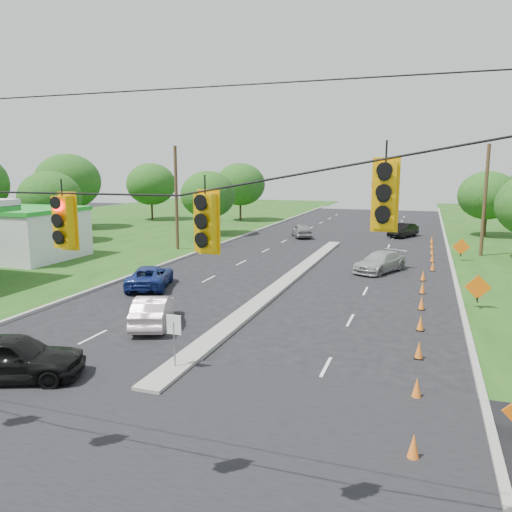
% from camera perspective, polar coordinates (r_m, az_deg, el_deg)
% --- Properties ---
extents(ground, '(160.00, 160.00, 0.00)m').
position_cam_1_polar(ground, '(13.95, -21.71, -21.24)').
color(ground, black).
rests_on(ground, ground).
extents(cross_street, '(160.00, 14.00, 0.02)m').
position_cam_1_polar(cross_street, '(13.95, -21.71, -21.24)').
color(cross_street, black).
rests_on(cross_street, ground).
extents(curb_left, '(0.25, 110.00, 0.16)m').
position_cam_1_polar(curb_left, '(43.51, -6.13, 0.56)').
color(curb_left, gray).
rests_on(curb_left, ground).
extents(curb_right, '(0.25, 110.00, 0.16)m').
position_cam_1_polar(curb_right, '(39.56, 21.45, -1.03)').
color(curb_right, gray).
rests_on(curb_right, ground).
extents(median, '(1.00, 34.00, 0.18)m').
position_cam_1_polar(median, '(31.75, 3.60, -2.92)').
color(median, gray).
rests_on(median, ground).
extents(median_sign, '(0.55, 0.06, 2.05)m').
position_cam_1_polar(median_sign, '(17.85, -9.34, -8.47)').
color(median_sign, gray).
rests_on(median_sign, ground).
extents(signal_span, '(25.60, 0.32, 9.00)m').
position_cam_1_polar(signal_span, '(11.54, -26.70, -1.58)').
color(signal_span, '#422D1C').
rests_on(signal_span, ground).
extents(utility_pole_far_left, '(0.28, 0.28, 9.00)m').
position_cam_1_polar(utility_pole_far_left, '(44.08, -9.09, 6.50)').
color(utility_pole_far_left, '#422D1C').
rests_on(utility_pole_far_left, ground).
extents(utility_pole_far_right, '(0.28, 0.28, 9.00)m').
position_cam_1_polar(utility_pole_far_right, '(44.16, 24.69, 5.73)').
color(utility_pole_far_right, '#422D1C').
rests_on(utility_pole_far_right, ground).
extents(cone_0, '(0.32, 0.32, 0.70)m').
position_cam_1_polar(cone_0, '(13.64, 17.56, -20.04)').
color(cone_0, orange).
rests_on(cone_0, ground).
extents(cone_1, '(0.32, 0.32, 0.70)m').
position_cam_1_polar(cone_1, '(16.77, 17.90, -14.15)').
color(cone_1, orange).
rests_on(cone_1, ground).
extents(cone_2, '(0.32, 0.32, 0.70)m').
position_cam_1_polar(cone_2, '(20.03, 18.12, -10.14)').
color(cone_2, orange).
rests_on(cone_2, ground).
extents(cone_3, '(0.32, 0.32, 0.70)m').
position_cam_1_polar(cone_3, '(23.36, 18.28, -7.27)').
color(cone_3, orange).
rests_on(cone_3, ground).
extents(cone_4, '(0.32, 0.32, 0.70)m').
position_cam_1_polar(cone_4, '(26.73, 18.39, -5.11)').
color(cone_4, orange).
rests_on(cone_4, ground).
extents(cone_5, '(0.32, 0.32, 0.70)m').
position_cam_1_polar(cone_5, '(30.13, 18.48, -3.44)').
color(cone_5, orange).
rests_on(cone_5, ground).
extents(cone_6, '(0.32, 0.32, 0.70)m').
position_cam_1_polar(cone_6, '(33.55, 18.55, -2.11)').
color(cone_6, orange).
rests_on(cone_6, ground).
extents(cone_7, '(0.32, 0.32, 0.70)m').
position_cam_1_polar(cone_7, '(36.99, 19.54, -1.08)').
color(cone_7, orange).
rests_on(cone_7, ground).
extents(cone_8, '(0.32, 0.32, 0.70)m').
position_cam_1_polar(cone_8, '(40.44, 19.51, -0.18)').
color(cone_8, orange).
rests_on(cone_8, ground).
extents(cone_9, '(0.32, 0.32, 0.70)m').
position_cam_1_polar(cone_9, '(43.89, 19.48, 0.58)').
color(cone_9, orange).
rests_on(cone_9, ground).
extents(cone_10, '(0.32, 0.32, 0.70)m').
position_cam_1_polar(cone_10, '(47.35, 19.46, 1.23)').
color(cone_10, orange).
rests_on(cone_10, ground).
extents(cone_11, '(0.32, 0.32, 0.70)m').
position_cam_1_polar(cone_11, '(50.82, 19.44, 1.80)').
color(cone_11, orange).
rests_on(cone_11, ground).
extents(work_sign_1, '(1.27, 0.58, 1.37)m').
position_cam_1_polar(work_sign_1, '(27.66, 24.02, -3.39)').
color(work_sign_1, black).
rests_on(work_sign_1, ground).
extents(work_sign_2, '(1.27, 0.58, 1.37)m').
position_cam_1_polar(work_sign_2, '(41.39, 22.40, 0.91)').
color(work_sign_2, black).
rests_on(work_sign_2, ground).
extents(tree_2, '(5.88, 5.88, 6.86)m').
position_cam_1_polar(tree_2, '(51.79, -22.48, 6.19)').
color(tree_2, black).
rests_on(tree_2, ground).
extents(tree_3, '(7.56, 7.56, 8.82)m').
position_cam_1_polar(tree_3, '(63.25, -20.69, 7.98)').
color(tree_3, black).
rests_on(tree_3, ground).
extents(tree_4, '(6.72, 6.72, 7.84)m').
position_cam_1_polar(tree_4, '(70.81, -11.90, 8.04)').
color(tree_4, black).
rests_on(tree_4, ground).
extents(tree_5, '(5.88, 5.88, 6.86)m').
position_cam_1_polar(tree_5, '(53.71, -5.49, 7.00)').
color(tree_5, black).
rests_on(tree_5, ground).
extents(tree_6, '(6.72, 6.72, 7.84)m').
position_cam_1_polar(tree_6, '(68.31, -1.81, 8.19)').
color(tree_6, black).
rests_on(tree_6, ground).
extents(tree_12, '(5.88, 5.88, 6.86)m').
position_cam_1_polar(tree_12, '(57.24, 24.93, 6.31)').
color(tree_12, black).
rests_on(tree_12, ground).
extents(black_sedan, '(5.13, 3.52, 1.62)m').
position_cam_1_polar(black_sedan, '(18.96, -26.21, -10.36)').
color(black_sedan, black).
rests_on(black_sedan, ground).
extents(white_sedan, '(2.86, 4.47, 1.39)m').
position_cam_1_polar(white_sedan, '(23.31, -11.64, -6.11)').
color(white_sedan, beige).
rests_on(white_sedan, ground).
extents(blue_pickup, '(3.69, 5.29, 1.34)m').
position_cam_1_polar(blue_pickup, '(30.65, -12.00, -2.30)').
color(blue_pickup, navy).
rests_on(blue_pickup, ground).
extents(silver_car_far, '(3.76, 5.12, 1.38)m').
position_cam_1_polar(silver_car_far, '(35.56, 13.98, -0.67)').
color(silver_car_far, '#A1A1A1').
rests_on(silver_car_far, ground).
extents(silver_car_oncoming, '(3.21, 4.49, 1.42)m').
position_cam_1_polar(silver_car_oncoming, '(52.10, 5.23, 2.91)').
color(silver_car_oncoming, gray).
rests_on(silver_car_oncoming, ground).
extents(dark_car_receding, '(3.11, 4.60, 1.44)m').
position_cam_1_polar(dark_car_receding, '(54.44, 16.48, 2.85)').
color(dark_car_receding, black).
rests_on(dark_car_receding, ground).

